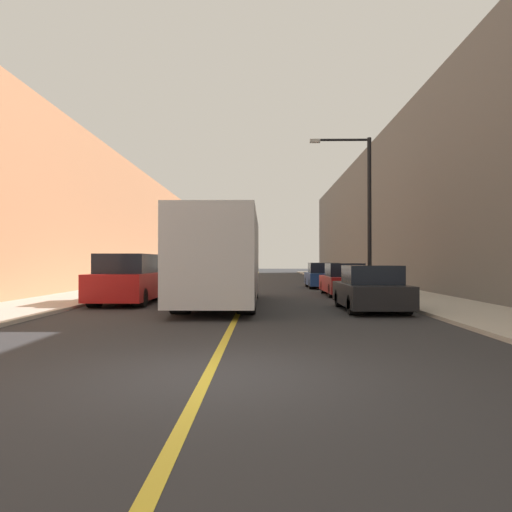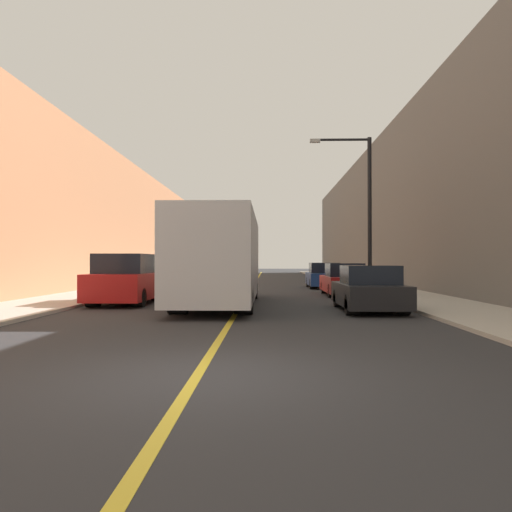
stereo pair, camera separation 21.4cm
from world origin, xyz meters
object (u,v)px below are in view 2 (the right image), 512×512
at_px(car_right_near, 369,290).
at_px(car_right_mid, 344,281).
at_px(street_lamp_right, 364,203).
at_px(bus, 221,258).
at_px(car_right_far, 324,277).
at_px(parked_suv_left, 127,281).

relative_size(car_right_near, car_right_mid, 0.89).
bearing_deg(car_right_mid, street_lamp_right, 32.32).
height_order(bus, street_lamp_right, street_lamp_right).
bearing_deg(car_right_mid, car_right_far, 91.69).
distance_m(car_right_near, car_right_far, 13.90).
bearing_deg(street_lamp_right, parked_suv_left, -152.08).
bearing_deg(street_lamp_right, car_right_near, -99.73).
relative_size(car_right_near, street_lamp_right, 0.57).
bearing_deg(street_lamp_right, car_right_far, 102.02).
relative_size(parked_suv_left, street_lamp_right, 0.65).
relative_size(bus, car_right_mid, 2.15).
height_order(parked_suv_left, street_lamp_right, street_lamp_right).
bearing_deg(parked_suv_left, car_right_mid, 27.36).
bearing_deg(car_right_far, car_right_near, -90.33).
distance_m(car_right_far, street_lamp_right, 7.19).
bearing_deg(bus, street_lamp_right, 42.41).
xyz_separation_m(car_right_near, car_right_far, (0.08, 13.90, 0.02)).
distance_m(bus, car_right_far, 12.93).
relative_size(bus, car_right_far, 2.40).
bearing_deg(car_right_far, car_right_mid, -88.31).
bearing_deg(bus, car_right_near, -22.41).
distance_m(car_right_near, car_right_mid, 7.24).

